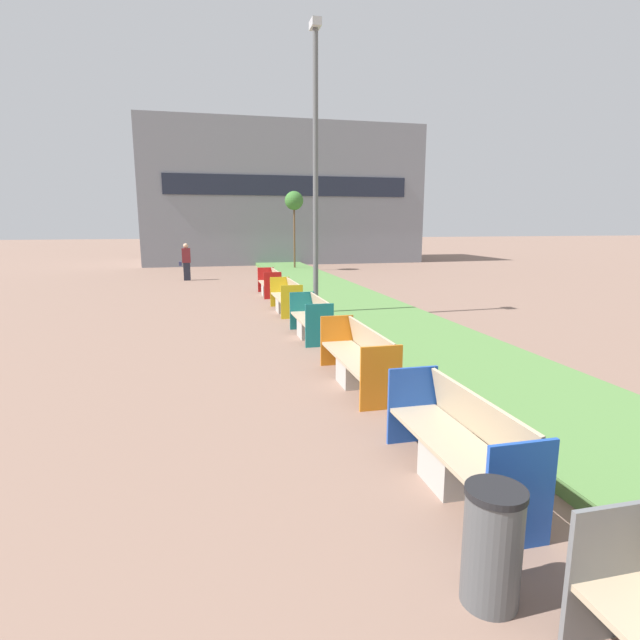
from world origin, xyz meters
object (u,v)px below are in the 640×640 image
bench_yellow_frame (287,300)px  bench_blue_frame (458,451)px  street_lamp_post (316,162)px  sapling_tree_far (294,202)px  bench_teal_frame (312,322)px  bench_red_frame (270,285)px  litter_bin (492,546)px  bench_orange_frame (358,362)px  pedestrian_walking (186,262)px

bench_yellow_frame → bench_blue_frame: bearing=-90.0°
street_lamp_post → sapling_tree_far: (2.00, 13.96, -0.46)m
bench_blue_frame → street_lamp_post: street_lamp_post is taller
street_lamp_post → bench_blue_frame: bearing=-93.8°
bench_teal_frame → bench_red_frame: (0.00, 7.08, 0.00)m
litter_bin → bench_blue_frame: bearing=69.4°
bench_orange_frame → bench_yellow_frame: same height
bench_blue_frame → bench_yellow_frame: size_ratio=0.99×
bench_yellow_frame → litter_bin: (-0.57, -11.81, 0.06)m
bench_orange_frame → sapling_tree_far: 20.19m
bench_yellow_frame → pedestrian_walking: bearing=108.4°
bench_yellow_frame → bench_teal_frame: bearing=-90.1°
pedestrian_walking → bench_yellow_frame: bearing=-71.6°
street_lamp_post → sapling_tree_far: 14.11m
bench_teal_frame → litter_bin: 8.38m
bench_red_frame → litter_bin: 15.45m
sapling_tree_far → bench_yellow_frame: bearing=-101.6°
street_lamp_post → pedestrian_walking: (-3.71, 10.51, -3.33)m
pedestrian_walking → bench_blue_frame: bearing=-81.0°
bench_orange_frame → litter_bin: (-0.57, -4.83, 0.06)m
bench_red_frame → bench_orange_frame: bearing=-90.0°
bench_teal_frame → pedestrian_walking: 13.13m
bench_blue_frame → pedestrian_walking: pedestrian_walking is taller
litter_bin → pedestrian_walking: bearing=96.8°
bench_teal_frame → bench_red_frame: size_ratio=0.99×
bench_orange_frame → litter_bin: size_ratio=2.78×
bench_yellow_frame → litter_bin: bearing=-92.8°
litter_bin → pedestrian_walking: (-2.53, 21.12, 0.43)m
bench_orange_frame → street_lamp_post: size_ratio=0.32×
pedestrian_walking → street_lamp_post: bearing=-70.5°
street_lamp_post → pedestrian_walking: size_ratio=4.48×
bench_teal_frame → street_lamp_post: 4.48m
bench_orange_frame → street_lamp_post: 6.95m
sapling_tree_far → pedestrian_walking: (-5.71, -3.45, -2.87)m
pedestrian_walking → bench_red_frame: bearing=-61.4°
bench_teal_frame → sapling_tree_far: sapling_tree_far is taller
bench_yellow_frame → street_lamp_post: bearing=-63.0°
bench_orange_frame → bench_teal_frame: (-0.01, 3.53, -0.01)m
bench_orange_frame → sapling_tree_far: bearing=82.5°
litter_bin → pedestrian_walking: size_ratio=0.51×
bench_blue_frame → litter_bin: 1.62m
litter_bin → street_lamp_post: 11.32m
bench_blue_frame → sapling_tree_far: (2.61, 23.06, 3.36)m
bench_red_frame → sapling_tree_far: size_ratio=0.45×
bench_blue_frame → bench_red_frame: (-0.00, 13.93, -0.01)m
bench_red_frame → litter_bin: (-0.57, -15.44, 0.07)m
bench_teal_frame → sapling_tree_far: 16.76m
bench_yellow_frame → pedestrian_walking: (-3.10, 9.31, 0.49)m
bench_red_frame → street_lamp_post: street_lamp_post is taller
street_lamp_post → bench_orange_frame: bearing=-96.0°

